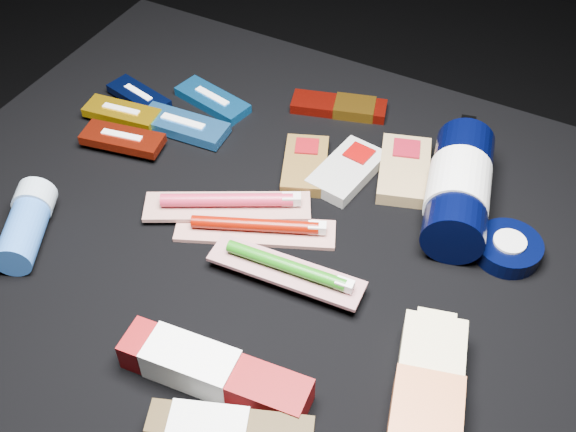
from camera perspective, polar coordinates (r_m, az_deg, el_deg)
The scene contains 20 objects.
ground at distance 1.26m, azimuth -0.84°, elevation -13.36°, with size 3.00×3.00×0.00m, color black.
cloth_table at distance 1.09m, azimuth -0.95°, elevation -8.07°, with size 0.98×0.78×0.40m, color black.
luna_bar_0 at distance 1.13m, azimuth -5.99°, elevation 9.10°, with size 0.13×0.07×0.02m.
luna_bar_1 at distance 1.08m, azimuth -8.26°, elevation 7.08°, with size 0.14×0.06×0.02m.
luna_bar_2 at distance 1.15m, azimuth -11.70°, elevation 9.28°, with size 0.11×0.06×0.01m.
luna_bar_3 at distance 1.11m, azimuth -12.99°, elevation 7.96°, with size 0.12×0.06×0.01m.
luna_bar_4 at distance 1.06m, azimuth -12.94°, elevation 5.95°, with size 0.12×0.07×0.02m.
clif_bar_0 at distance 1.01m, azimuth 1.39°, elevation 4.23°, with size 0.10×0.12×0.02m.
clif_bar_1 at distance 1.00m, azimuth 4.82°, elevation 3.75°, with size 0.08×0.12×0.02m.
clif_bar_2 at distance 1.01m, azimuth 9.19°, elevation 3.81°, with size 0.10×0.14×0.02m.
power_bar at distance 1.11m, azimuth 4.45°, elevation 8.59°, with size 0.15×0.08×0.02m.
lotion_bottle at distance 0.95m, azimuth 13.37°, elevation 2.18°, with size 0.12×0.26×0.08m.
cream_tin_lower at distance 0.94m, azimuth 16.97°, elevation -2.44°, with size 0.08×0.08×0.03m.
bodywash_bottle at distance 0.77m, azimuth 10.89°, elevation -14.40°, with size 0.12×0.21×0.04m.
deodorant_stick at distance 0.96m, azimuth -19.97°, elevation -0.63°, with size 0.10×0.13×0.05m.
toothbrush_pack_0 at distance 0.92m, azimuth -2.44°, elevation -0.98°, with size 0.21×0.13×0.02m.
toothbrush_pack_1 at distance 0.95m, azimuth -4.64°, elevation 0.98°, with size 0.22×0.15×0.02m.
toothbrush_pack_2 at distance 0.86m, azimuth 0.00°, elevation -4.22°, with size 0.20×0.06×0.02m.
toothpaste_carton_red at distance 0.79m, azimuth -6.45°, elevation -11.99°, with size 0.21×0.07×0.04m.
toothpaste_carton_green at distance 0.75m, azimuth -5.16°, elevation -16.45°, with size 0.17×0.09×0.03m.
Camera 1 is at (0.31, -0.55, 1.09)m, focal length 45.00 mm.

